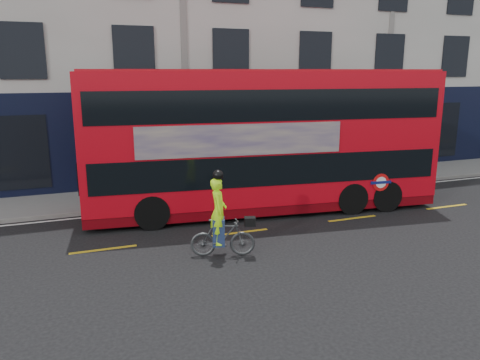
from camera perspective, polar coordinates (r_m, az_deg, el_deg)
ground at (r=12.99m, az=2.28°, el=-8.51°), size 120.00×120.00×0.00m
pavement at (r=18.84m, az=-5.32°, el=-1.44°), size 60.00×3.00×0.12m
kerb at (r=17.45m, az=-4.03°, el=-2.60°), size 60.00×0.12×0.13m
building_terrace at (r=24.67m, az=-9.84°, el=19.26°), size 50.00×10.07×15.00m
road_edge_line at (r=17.19m, az=-3.74°, el=-3.05°), size 58.00×0.10×0.01m
lane_dashes at (r=14.29m, az=-0.04°, el=-6.42°), size 58.00×0.12×0.01m
bus at (r=16.12m, az=2.96°, el=4.91°), size 12.23×4.03×4.85m
cyclist at (r=12.32m, az=-2.30°, el=-5.81°), size 1.77×0.97×2.34m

